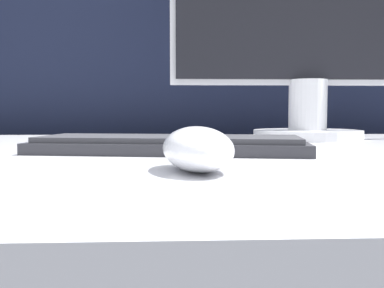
{
  "coord_description": "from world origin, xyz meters",
  "views": [
    {
      "loc": [
        0.0,
        -0.69,
        0.78
      ],
      "look_at": [
        0.03,
        -0.21,
        0.74
      ],
      "focal_mm": 42.0,
      "sensor_mm": 36.0,
      "label": 1
    }
  ],
  "objects": [
    {
      "name": "keyboard",
      "position": [
        -0.0,
        -0.04,
        0.73
      ],
      "size": [
        0.41,
        0.21,
        0.02
      ],
      "rotation": [
        0.0,
        0.0,
        -0.17
      ],
      "color": "#28282D",
      "rests_on": "desk"
    },
    {
      "name": "partition_panel",
      "position": [
        0.0,
        0.63,
        0.75
      ],
      "size": [
        5.0,
        0.03,
        1.5
      ],
      "color": "black",
      "rests_on": "ground_plane"
    },
    {
      "name": "monitor",
      "position": [
        0.3,
        0.28,
        0.99
      ],
      "size": [
        0.6,
        0.23,
        0.52
      ],
      "color": "silver",
      "rests_on": "desk"
    },
    {
      "name": "computer_mouse_near",
      "position": [
        0.03,
        -0.25,
        0.74
      ],
      "size": [
        0.09,
        0.13,
        0.04
      ],
      "rotation": [
        0.0,
        0.0,
        0.18
      ],
      "color": "white",
      "rests_on": "desk"
    }
  ]
}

